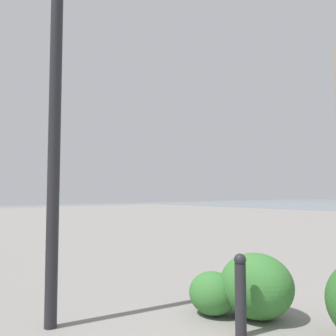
# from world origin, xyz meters

# --- Properties ---
(lamppost) EXTENTS (0.98, 0.28, 4.51)m
(lamppost) POSITION_xyz_m (4.17, 0.81, 2.95)
(lamppost) COLOR #232328
(lamppost) RESTS_ON ground
(bollard_mid) EXTENTS (0.13, 0.13, 0.86)m
(bollard_mid) POSITION_xyz_m (2.62, -0.61, 0.45)
(bollard_mid) COLOR #232328
(bollard_mid) RESTS_ON ground
(shrub_round) EXTENTS (0.91, 0.82, 0.77)m
(shrub_round) POSITION_xyz_m (2.84, -1.19, 0.39)
(shrub_round) COLOR #387533
(shrub_round) RESTS_ON ground
(shrub_wide) EXTENTS (0.62, 0.56, 0.53)m
(shrub_wide) POSITION_xyz_m (3.27, -0.89, 0.26)
(shrub_wide) COLOR #387533
(shrub_wide) RESTS_ON ground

